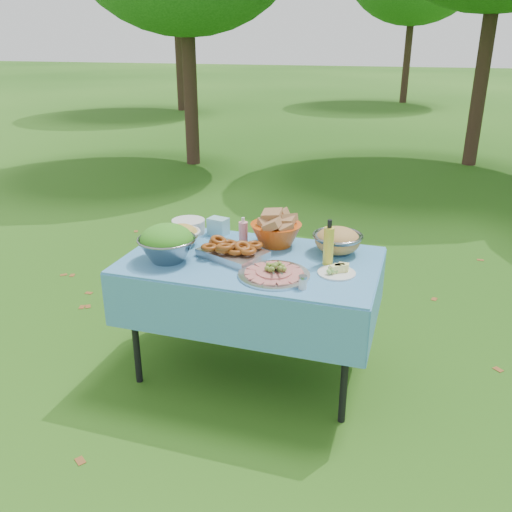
{
  "coord_description": "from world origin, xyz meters",
  "views": [
    {
      "loc": [
        0.9,
        -2.77,
        1.95
      ],
      "look_at": [
        0.03,
        0.0,
        0.78
      ],
      "focal_mm": 38.0,
      "sensor_mm": 36.0,
      "label": 1
    }
  ],
  "objects_px": {
    "oil_bottle": "(329,242)",
    "charcuterie_platter": "(274,268)",
    "picnic_table": "(252,317)",
    "plate_stack": "(189,226)",
    "salad_bowl": "(167,243)",
    "bread_bowl": "(276,229)",
    "pasta_bowl_steel": "(338,240)"
  },
  "relations": [
    {
      "from": "plate_stack",
      "to": "bread_bowl",
      "type": "xyz_separation_m",
      "value": [
        0.61,
        -0.05,
        0.06
      ]
    },
    {
      "from": "plate_stack",
      "to": "charcuterie_platter",
      "type": "bearing_deg",
      "value": -34.87
    },
    {
      "from": "pasta_bowl_steel",
      "to": "picnic_table",
      "type": "bearing_deg",
      "value": -151.13
    },
    {
      "from": "picnic_table",
      "to": "pasta_bowl_steel",
      "type": "bearing_deg",
      "value": 28.87
    },
    {
      "from": "plate_stack",
      "to": "bread_bowl",
      "type": "bearing_deg",
      "value": -4.64
    },
    {
      "from": "charcuterie_platter",
      "to": "oil_bottle",
      "type": "bearing_deg",
      "value": 45.33
    },
    {
      "from": "charcuterie_platter",
      "to": "oil_bottle",
      "type": "xyz_separation_m",
      "value": [
        0.25,
        0.25,
        0.09
      ]
    },
    {
      "from": "picnic_table",
      "to": "charcuterie_platter",
      "type": "distance_m",
      "value": 0.5
    },
    {
      "from": "oil_bottle",
      "to": "bread_bowl",
      "type": "bearing_deg",
      "value": 150.22
    },
    {
      "from": "picnic_table",
      "to": "pasta_bowl_steel",
      "type": "height_order",
      "value": "pasta_bowl_steel"
    },
    {
      "from": "picnic_table",
      "to": "charcuterie_platter",
      "type": "height_order",
      "value": "charcuterie_platter"
    },
    {
      "from": "salad_bowl",
      "to": "plate_stack",
      "type": "relative_size",
      "value": 1.52
    },
    {
      "from": "plate_stack",
      "to": "salad_bowl",
      "type": "bearing_deg",
      "value": -80.21
    },
    {
      "from": "salad_bowl",
      "to": "plate_stack",
      "type": "height_order",
      "value": "salad_bowl"
    },
    {
      "from": "picnic_table",
      "to": "bread_bowl",
      "type": "height_order",
      "value": "bread_bowl"
    },
    {
      "from": "picnic_table",
      "to": "oil_bottle",
      "type": "height_order",
      "value": "oil_bottle"
    },
    {
      "from": "picnic_table",
      "to": "bread_bowl",
      "type": "distance_m",
      "value": 0.56
    },
    {
      "from": "plate_stack",
      "to": "oil_bottle",
      "type": "relative_size",
      "value": 0.82
    },
    {
      "from": "salad_bowl",
      "to": "charcuterie_platter",
      "type": "height_order",
      "value": "salad_bowl"
    },
    {
      "from": "picnic_table",
      "to": "salad_bowl",
      "type": "relative_size",
      "value": 4.42
    },
    {
      "from": "plate_stack",
      "to": "oil_bottle",
      "type": "bearing_deg",
      "value": -14.8
    },
    {
      "from": "salad_bowl",
      "to": "picnic_table",
      "type": "bearing_deg",
      "value": 20.33
    },
    {
      "from": "salad_bowl",
      "to": "plate_stack",
      "type": "distance_m",
      "value": 0.49
    },
    {
      "from": "charcuterie_platter",
      "to": "plate_stack",
      "type": "bearing_deg",
      "value": 145.13
    },
    {
      "from": "salad_bowl",
      "to": "pasta_bowl_steel",
      "type": "relative_size",
      "value": 1.13
    },
    {
      "from": "picnic_table",
      "to": "bread_bowl",
      "type": "bearing_deg",
      "value": 74.16
    },
    {
      "from": "oil_bottle",
      "to": "charcuterie_platter",
      "type": "bearing_deg",
      "value": -134.67
    },
    {
      "from": "charcuterie_platter",
      "to": "picnic_table",
      "type": "bearing_deg",
      "value": 134.44
    },
    {
      "from": "salad_bowl",
      "to": "charcuterie_platter",
      "type": "distance_m",
      "value": 0.65
    },
    {
      "from": "bread_bowl",
      "to": "pasta_bowl_steel",
      "type": "bearing_deg",
      "value": -1.55
    },
    {
      "from": "bread_bowl",
      "to": "charcuterie_platter",
      "type": "height_order",
      "value": "bread_bowl"
    },
    {
      "from": "salad_bowl",
      "to": "oil_bottle",
      "type": "xyz_separation_m",
      "value": [
        0.89,
        0.22,
        0.02
      ]
    }
  ]
}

